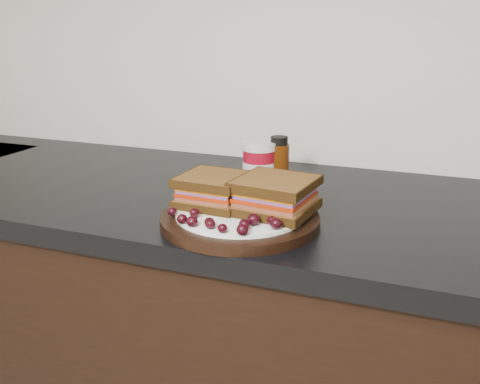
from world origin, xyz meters
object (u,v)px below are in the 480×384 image
Objects in this scene: plate at (240,220)px; sandwich_left at (214,190)px; condiment_jar at (259,167)px; oil_bottle at (279,165)px.

sandwich_left reaches higher than plate.
condiment_jar reaches higher than sandwich_left.
sandwich_left is 1.11× the size of condiment_jar.
plate is at bearing -91.49° from oil_bottle.
plate is 2.36× the size of sandwich_left.
sandwich_left is at bearing 159.35° from plate.
sandwich_left is 1.01× the size of oil_bottle.
condiment_jar is 0.91× the size of oil_bottle.
oil_bottle is at bearing 73.33° from sandwich_left.
oil_bottle is (0.07, 0.19, 0.01)m from sandwich_left.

